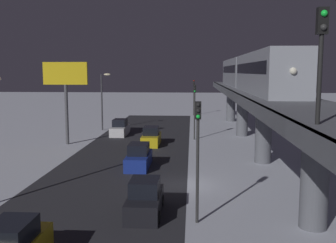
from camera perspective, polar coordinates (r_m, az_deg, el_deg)
name	(u,v)px	position (r m, az deg, el deg)	size (l,w,h in m)	color
ground_plane	(180,185)	(27.87, 1.77, -9.18)	(240.00, 240.00, 0.00)	silver
avenue_asphalt	(110,183)	(28.45, -8.46, -8.91)	(11.00, 85.99, 0.01)	#28282D
elevated_railway	(282,111)	(27.53, 16.34, 1.42)	(5.00, 85.99, 6.07)	slate
subway_train	(250,72)	(43.43, 11.82, 7.08)	(2.94, 36.87, 3.40)	#999EA8
rail_signal	(321,45)	(14.58, 21.44, 10.28)	(0.36, 0.41, 4.00)	black
sedan_black	(145,200)	(22.30, -3.39, -11.35)	(1.91, 4.29, 1.97)	black
sedan_blue	(139,158)	(32.73, -4.29, -5.26)	(1.80, 4.73, 1.97)	navy
sedan_yellow	(151,137)	(42.48, -2.46, -2.33)	(1.80, 4.58, 1.97)	gold
sedan_white	(120,129)	(49.36, -7.01, -1.02)	(1.80, 4.78, 1.97)	silver
traffic_light_near	(198,144)	(20.15, 4.36, -3.34)	(0.32, 0.44, 6.40)	#2D2D2D
traffic_light_mid	(195,104)	(45.28, 3.91, 2.60)	(0.32, 0.44, 6.40)	#2D2D2D
traffic_light_far	(194,92)	(70.56, 3.78, 4.29)	(0.32, 0.44, 6.40)	#2D2D2D
commercial_billboard	(66,82)	(43.57, -14.71, 5.66)	(4.80, 0.36, 8.90)	#4C4C51
street_lamp_far	(103,95)	(53.14, -9.41, 3.88)	(1.35, 0.44, 7.65)	#38383D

